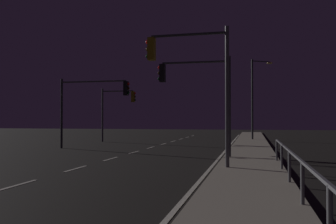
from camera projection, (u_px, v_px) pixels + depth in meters
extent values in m
plane|color=black|center=(114.00, 158.00, 20.29)|extent=(112.00, 112.00, 0.00)
cube|color=#9E937F|center=(250.00, 160.00, 18.79)|extent=(2.71, 77.00, 0.14)
cube|color=silver|center=(18.00, 185.00, 11.99)|extent=(0.14, 2.00, 0.01)
cube|color=silver|center=(76.00, 169.00, 15.90)|extent=(0.14, 2.00, 0.01)
cube|color=silver|center=(111.00, 159.00, 19.80)|extent=(0.14, 2.00, 0.01)
cube|color=silver|center=(134.00, 152.00, 23.71)|extent=(0.14, 2.00, 0.01)
cube|color=silver|center=(151.00, 148.00, 27.62)|extent=(0.14, 2.00, 0.01)
cube|color=silver|center=(163.00, 144.00, 31.52)|extent=(0.14, 2.00, 0.01)
cube|color=silver|center=(173.00, 141.00, 35.43)|extent=(0.14, 2.00, 0.01)
cube|color=silver|center=(181.00, 139.00, 39.34)|extent=(0.14, 2.00, 0.01)
cube|color=silver|center=(187.00, 137.00, 43.24)|extent=(0.14, 2.00, 0.01)
cube|color=silver|center=(193.00, 136.00, 47.15)|extent=(0.14, 2.00, 0.01)
cube|color=silver|center=(224.00, 152.00, 24.02)|extent=(0.14, 53.00, 0.01)
cylinder|color=#38383D|center=(229.00, 106.00, 19.67)|extent=(0.16, 0.16, 5.13)
cylinder|color=#38383D|center=(195.00, 62.00, 20.10)|extent=(3.51, 0.14, 0.11)
cube|color=black|center=(162.00, 73.00, 20.48)|extent=(0.28, 0.34, 0.95)
sphere|color=red|center=(160.00, 68.00, 20.52)|extent=(0.20, 0.20, 0.20)
sphere|color=black|center=(160.00, 73.00, 20.52)|extent=(0.20, 0.20, 0.20)
sphere|color=black|center=(160.00, 79.00, 20.51)|extent=(0.20, 0.20, 0.20)
cylinder|color=#4C4C51|center=(102.00, 115.00, 34.83)|extent=(0.16, 0.16, 4.81)
cylinder|color=#4C4C51|center=(118.00, 91.00, 34.56)|extent=(2.89, 0.12, 0.11)
cube|color=olive|center=(133.00, 97.00, 34.24)|extent=(0.28, 0.34, 0.95)
sphere|color=red|center=(135.00, 93.00, 34.21)|extent=(0.20, 0.20, 0.20)
sphere|color=black|center=(135.00, 97.00, 34.20)|extent=(0.20, 0.20, 0.20)
sphere|color=black|center=(135.00, 100.00, 34.20)|extent=(0.20, 0.20, 0.20)
cylinder|color=#4C4C51|center=(227.00, 96.00, 15.38)|extent=(0.16, 0.16, 5.64)
cylinder|color=#2D3033|center=(188.00, 35.00, 15.83)|extent=(3.16, 0.23, 0.11)
cube|color=olive|center=(152.00, 49.00, 16.21)|extent=(0.29, 0.35, 0.95)
sphere|color=red|center=(148.00, 42.00, 16.26)|extent=(0.20, 0.20, 0.20)
sphere|color=black|center=(148.00, 49.00, 16.25)|extent=(0.20, 0.20, 0.20)
sphere|color=black|center=(148.00, 56.00, 16.25)|extent=(0.20, 0.20, 0.20)
cylinder|color=#2D3033|center=(62.00, 113.00, 27.16)|extent=(0.16, 0.16, 4.90)
cylinder|color=#4C4C51|center=(93.00, 81.00, 26.62)|extent=(4.81, 0.25, 0.11)
cube|color=black|center=(126.00, 88.00, 26.03)|extent=(0.29, 0.35, 0.95)
sphere|color=red|center=(128.00, 84.00, 26.00)|extent=(0.20, 0.20, 0.20)
sphere|color=black|center=(128.00, 88.00, 25.99)|extent=(0.20, 0.20, 0.20)
sphere|color=black|center=(128.00, 93.00, 25.98)|extent=(0.20, 0.20, 0.20)
cylinder|color=#2D3033|center=(252.00, 99.00, 36.65)|extent=(0.18, 0.18, 7.60)
cylinder|color=#38383D|center=(261.00, 61.00, 37.03)|extent=(1.72, 1.09, 0.10)
ellipsoid|color=#F9D172|center=(270.00, 63.00, 37.34)|extent=(0.56, 0.36, 0.24)
cylinder|color=#59595E|center=(330.00, 218.00, 5.60)|extent=(0.09, 0.09, 0.95)
cylinder|color=#59595E|center=(303.00, 183.00, 8.65)|extent=(0.09, 0.09, 0.95)
cylinder|color=#59595E|center=(289.00, 166.00, 11.71)|extent=(0.09, 0.09, 0.95)
cylinder|color=#59595E|center=(282.00, 157.00, 14.76)|extent=(0.09, 0.09, 0.95)
cylinder|color=#59595E|center=(277.00, 150.00, 17.81)|extent=(0.09, 0.09, 0.95)
cube|color=slate|center=(302.00, 162.00, 8.66)|extent=(0.06, 18.74, 0.06)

